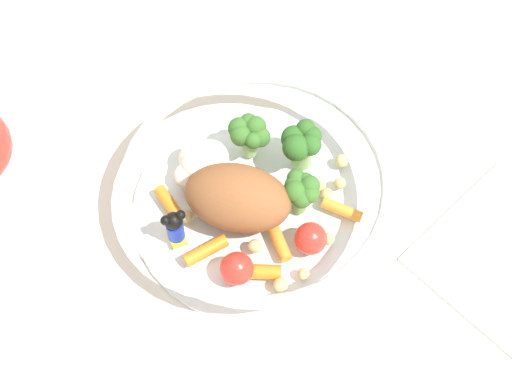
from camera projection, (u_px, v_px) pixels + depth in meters
The scene contains 3 objects.
ground_plane at pixel (258, 226), 0.58m from camera, with size 2.40×2.40×0.00m, color silver.
food_container at pixel (250, 189), 0.56m from camera, with size 0.21×0.21×0.06m.
folded_napkin at pixel (510, 255), 0.56m from camera, with size 0.12×0.13×0.01m, color white.
Camera 1 is at (-0.09, 0.26, 0.51)m, focal length 50.79 mm.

